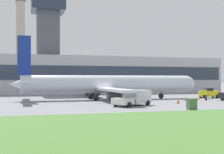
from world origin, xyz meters
The scene contains 11 objects.
ground_plane centered at (0.00, 0.00, 0.00)m, with size 400.00×400.00×0.00m, color gray.
terminal_building centered at (-0.70, 27.64, 5.41)m, with size 74.72×10.52×23.76m.
smokestack_left centered at (-13.52, 64.96, 15.95)m, with size 3.43×3.43×31.62m.
smokestack_right centered at (-1.61, 63.48, 20.65)m, with size 2.74×2.74×41.08m.
airplane centered at (0.64, 2.83, 2.57)m, with size 32.43×30.26×10.39m.
pushback_tug centered at (19.91, 1.78, 0.82)m, with size 3.64×2.53×1.84m.
fuel_truck centered at (0.90, -9.90, 1.02)m, with size 6.15×5.13×2.02m.
ground_crew_person centered at (15.68, -3.78, 0.94)m, with size 0.58×0.58×1.84m.
traffic_cone_near_nose centered at (8.42, -7.86, 0.34)m, with size 0.60×0.60×0.73m.
traffic_cone_wingtip centered at (12.07, -3.56, 0.29)m, with size 0.53×0.53×0.64m.
utility_cabinet centered at (5.33, -16.79, 0.64)m, with size 0.99×0.75×1.28m.
Camera 1 is at (-13.35, -48.27, 3.44)m, focal length 50.00 mm.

